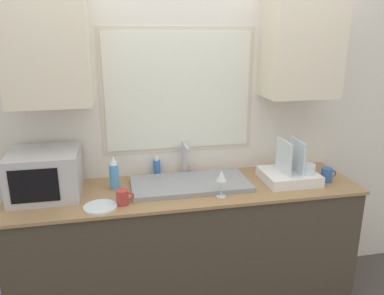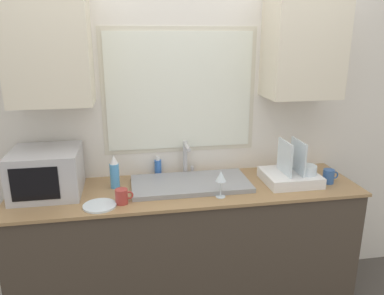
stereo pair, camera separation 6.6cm
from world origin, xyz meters
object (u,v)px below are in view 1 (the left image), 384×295
faucet (185,156)px  wine_glass (221,177)px  spray_bottle (114,173)px  mug_near_sink (123,197)px  dish_rack (290,173)px  microwave (46,174)px  soap_bottle (157,167)px

faucet → wine_glass: size_ratio=1.43×
spray_bottle → wine_glass: 0.69m
mug_near_sink → faucet: bearing=41.0°
faucet → spray_bottle: bearing=-164.5°
dish_rack → mug_near_sink: size_ratio=3.31×
microwave → spray_bottle: (0.41, 0.02, -0.04)m
microwave → spray_bottle: 0.41m
faucet → soap_bottle: bearing=169.5°
faucet → soap_bottle: faucet is taller
wine_glass → microwave: bearing=166.8°
faucet → spray_bottle: size_ratio=1.11×
microwave → mug_near_sink: size_ratio=3.82×
faucet → mug_near_sink: (-0.45, -0.39, -0.10)m
microwave → mug_near_sink: (0.45, -0.23, -0.10)m
soap_bottle → mug_near_sink: soap_bottle is taller
microwave → soap_bottle: size_ratio=2.89×
soap_bottle → wine_glass: wine_glass is taller
spray_bottle → wine_glass: spray_bottle is taller
mug_near_sink → dish_rack: bearing=6.9°
dish_rack → soap_bottle: size_ratio=2.50×
spray_bottle → mug_near_sink: bearing=-80.0°
spray_bottle → soap_bottle: (0.29, 0.17, -0.05)m
microwave → wine_glass: 1.08m
mug_near_sink → wine_glass: bearing=-1.2°
faucet → mug_near_sink: size_ratio=2.29×
dish_rack → wine_glass: bearing=-164.3°
soap_bottle → spray_bottle: bearing=-149.6°
faucet → microwave: microwave is taller
microwave → dish_rack: (1.58, -0.10, -0.08)m
microwave → wine_glass: (1.05, -0.24, -0.01)m
dish_rack → wine_glass: dish_rack is taller
faucet → dish_rack: size_ratio=0.69×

